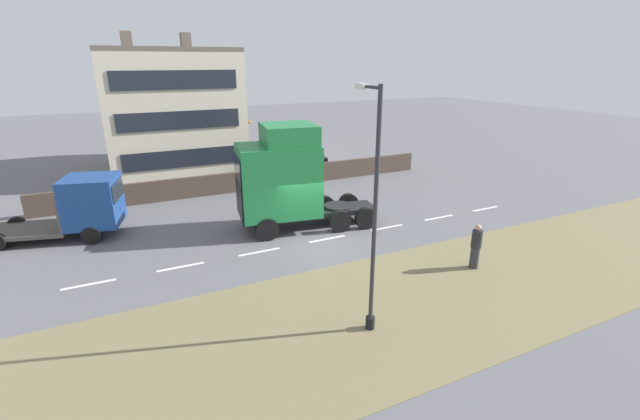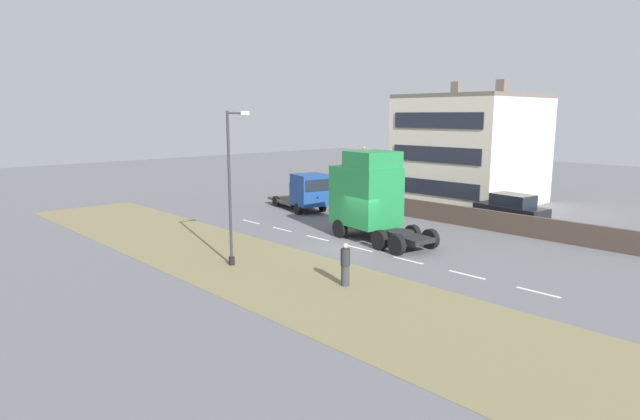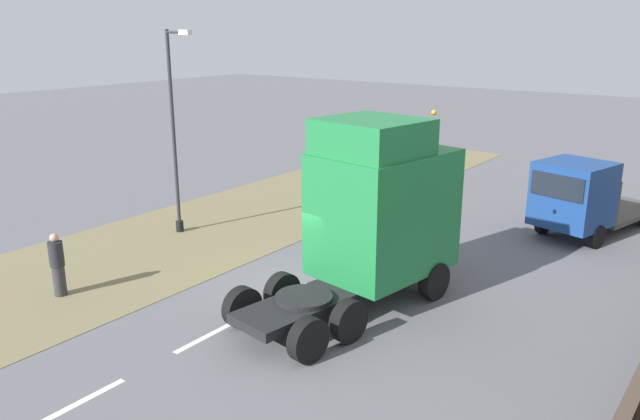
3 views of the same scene
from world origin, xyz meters
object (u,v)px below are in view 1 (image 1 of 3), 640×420
(lamp_post, at_px, (373,223))
(lorry_cab, at_px, (284,178))
(flatbed_truck, at_px, (82,206))
(pedestrian, at_px, (476,247))
(parked_car, at_px, (294,162))

(lamp_post, bearing_deg, lorry_cab, -4.36)
(flatbed_truck, relative_size, pedestrian, 3.63)
(flatbed_truck, relative_size, parked_car, 1.43)
(parked_car, height_order, lamp_post, lamp_post)
(pedestrian, bearing_deg, flatbed_truck, 53.57)
(lamp_post, height_order, pedestrian, lamp_post)
(lorry_cab, height_order, lamp_post, lamp_post)
(flatbed_truck, distance_m, pedestrian, 16.93)
(flatbed_truck, bearing_deg, lamp_post, 48.30)
(parked_car, xyz_separation_m, pedestrian, (-15.73, -1.05, -0.13))
(lamp_post, xyz_separation_m, pedestrian, (1.56, -5.74, -2.47))
(lamp_post, bearing_deg, pedestrian, -74.76)
(lamp_post, distance_m, pedestrian, 6.44)
(lorry_cab, distance_m, lamp_post, 8.68)
(lorry_cab, height_order, flatbed_truck, lorry_cab)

